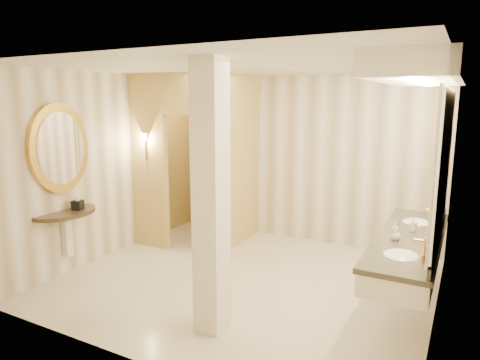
# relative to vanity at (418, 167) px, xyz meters

# --- Properties ---
(floor) EXTENTS (4.50, 4.50, 0.00)m
(floor) POSITION_rel_vanity_xyz_m (-1.98, -0.09, -1.63)
(floor) COLOR beige
(floor) RESTS_ON ground
(ceiling) EXTENTS (4.50, 4.50, 0.00)m
(ceiling) POSITION_rel_vanity_xyz_m (-1.98, -0.09, 1.07)
(ceiling) COLOR silver
(ceiling) RESTS_ON wall_back
(wall_back) EXTENTS (4.50, 0.02, 2.70)m
(wall_back) POSITION_rel_vanity_xyz_m (-1.98, 1.91, -0.28)
(wall_back) COLOR silver
(wall_back) RESTS_ON floor
(wall_front) EXTENTS (4.50, 0.02, 2.70)m
(wall_front) POSITION_rel_vanity_xyz_m (-1.98, -2.09, -0.28)
(wall_front) COLOR silver
(wall_front) RESTS_ON floor
(wall_left) EXTENTS (0.02, 4.00, 2.70)m
(wall_left) POSITION_rel_vanity_xyz_m (-4.23, -0.09, -0.28)
(wall_left) COLOR silver
(wall_left) RESTS_ON floor
(wall_right) EXTENTS (0.02, 4.00, 2.70)m
(wall_right) POSITION_rel_vanity_xyz_m (0.27, -0.09, -0.28)
(wall_right) COLOR silver
(wall_right) RESTS_ON floor
(toilet_closet) EXTENTS (1.50, 1.55, 2.70)m
(toilet_closet) POSITION_rel_vanity_xyz_m (-3.11, 0.87, -0.24)
(toilet_closet) COLOR tan
(toilet_closet) RESTS_ON floor
(wall_sconce) EXTENTS (0.14, 0.14, 0.42)m
(wall_sconce) POSITION_rel_vanity_xyz_m (-3.90, 0.34, 0.10)
(wall_sconce) COLOR #C3843E
(wall_sconce) RESTS_ON toilet_closet
(vanity) EXTENTS (0.75, 2.52, 2.09)m
(vanity) POSITION_rel_vanity_xyz_m (0.00, 0.00, 0.00)
(vanity) COLOR white
(vanity) RESTS_ON floor
(console_shelf) EXTENTS (0.89, 0.89, 1.90)m
(console_shelf) POSITION_rel_vanity_xyz_m (-4.19, -1.00, -0.29)
(console_shelf) COLOR black
(console_shelf) RESTS_ON floor
(pillar) EXTENTS (0.28, 0.28, 2.70)m
(pillar) POSITION_rel_vanity_xyz_m (-1.73, -1.28, -0.28)
(pillar) COLOR white
(pillar) RESTS_ON floor
(tissue_box) EXTENTS (0.16, 0.16, 0.13)m
(tissue_box) POSITION_rel_vanity_xyz_m (-4.06, -0.88, -0.69)
(tissue_box) COLOR black
(tissue_box) RESTS_ON console_shelf
(toilet) EXTENTS (0.44, 0.71, 0.70)m
(toilet) POSITION_rel_vanity_xyz_m (-3.22, 1.49, -1.28)
(toilet) COLOR white
(toilet) RESTS_ON floor
(soap_bottle_a) EXTENTS (0.09, 0.09, 0.15)m
(soap_bottle_a) POSITION_rel_vanity_xyz_m (-0.02, 0.21, -0.68)
(soap_bottle_a) COLOR beige
(soap_bottle_a) RESTS_ON vanity
(soap_bottle_b) EXTENTS (0.11, 0.11, 0.12)m
(soap_bottle_b) POSITION_rel_vanity_xyz_m (-0.14, -0.21, -0.69)
(soap_bottle_b) COLOR silver
(soap_bottle_b) RESTS_ON vanity
(soap_bottle_c) EXTENTS (0.08, 0.08, 0.19)m
(soap_bottle_c) POSITION_rel_vanity_xyz_m (-0.15, -0.20, -0.66)
(soap_bottle_c) COLOR #C6B28C
(soap_bottle_c) RESTS_ON vanity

